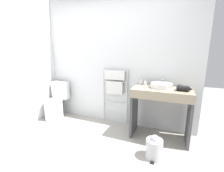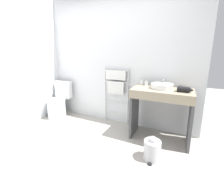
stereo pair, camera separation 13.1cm
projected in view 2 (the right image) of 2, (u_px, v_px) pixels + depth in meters
name	position (u px, v px, depth m)	size (l,w,h in m)	color
ground_plane	(64.00, 168.00, 1.90)	(12.00, 12.00, 0.00)	#A8A399
wall_back	(115.00, 58.00, 2.99)	(3.22, 0.12, 2.66)	silver
wall_side	(26.00, 58.00, 2.93)	(0.12, 2.23, 2.66)	silver
toilet	(59.00, 103.00, 3.39)	(0.40, 0.53, 0.81)	white
towel_radiator	(116.00, 85.00, 2.98)	(0.53, 0.06, 1.13)	silver
vanity_counter	(161.00, 106.00, 2.42)	(0.92, 0.53, 0.87)	gray
sink_basin	(162.00, 86.00, 2.40)	(0.34, 0.34, 0.08)	white
faucet	(164.00, 82.00, 2.55)	(0.02, 0.10, 0.12)	silver
cup_near_wall	(142.00, 82.00, 2.69)	(0.06, 0.06, 0.08)	white
cup_near_edge	(146.00, 83.00, 2.63)	(0.06, 0.06, 0.07)	white
hair_dryer	(184.00, 89.00, 2.17)	(0.22, 0.17, 0.08)	black
trash_bin	(152.00, 149.00, 2.03)	(0.23, 0.26, 0.34)	silver
bath_mat	(40.00, 127.00, 2.94)	(0.56, 0.36, 0.01)	#B2BCCC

